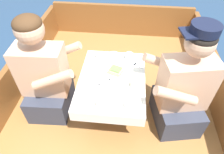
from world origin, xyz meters
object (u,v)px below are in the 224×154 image
object	(u,v)px
sandwich	(116,71)
person_starboard	(182,90)
person_port	(45,77)
tin_can	(134,84)
coffee_cup_center	(101,103)
coffee_cup_port	(100,56)
coffee_cup_starboard	(129,56)

from	to	relation	value
sandwich	person_starboard	bearing A→B (deg)	-14.36
person_port	tin_can	world-z (taller)	person_port
coffee_cup_center	tin_can	distance (m)	0.33
coffee_cup_port	sandwich	bearing A→B (deg)	-49.78
person_port	tin_can	distance (m)	0.77
coffee_cup_center	sandwich	bearing A→B (deg)	78.29
coffee_cup_port	coffee_cup_starboard	xyz separation A→B (m)	(0.28, 0.02, 0.01)
tin_can	coffee_cup_center	bearing A→B (deg)	-137.15
person_port	tin_can	bearing A→B (deg)	-5.41
sandwich	coffee_cup_port	distance (m)	0.27
tin_can	coffee_cup_port	bearing A→B (deg)	134.01
sandwich	tin_can	size ratio (longest dim) A/B	2.06
sandwich	coffee_cup_starboard	xyz separation A→B (m)	(0.11, 0.22, -0.00)
sandwich	tin_can	xyz separation A→B (m)	(0.16, -0.14, -0.00)
person_starboard	tin_can	distance (m)	0.40
person_starboard	coffee_cup_center	size ratio (longest dim) A/B	9.55
person_port	coffee_cup_starboard	xyz separation A→B (m)	(0.72, 0.33, 0.04)
sandwich	coffee_cup_port	xyz separation A→B (m)	(-0.17, 0.20, -0.01)
person_starboard	tin_can	world-z (taller)	person_starboard
sandwich	person_port	bearing A→B (deg)	-170.01
coffee_cup_starboard	coffee_cup_center	size ratio (longest dim) A/B	0.94
sandwich	coffee_cup_port	bearing A→B (deg)	130.22
coffee_cup_port	tin_can	world-z (taller)	tin_can
tin_can	person_port	bearing A→B (deg)	177.22
person_port	sandwich	world-z (taller)	person_port
coffee_cup_starboard	tin_can	xyz separation A→B (m)	(0.05, -0.36, -0.00)
person_port	person_starboard	bearing A→B (deg)	-4.39
coffee_cup_center	person_starboard	bearing A→B (deg)	19.49
tin_can	person_starboard	bearing A→B (deg)	0.24
person_starboard	sandwich	size ratio (longest dim) A/B	7.24
sandwich	coffee_cup_starboard	bearing A→B (deg)	63.21
coffee_cup_port	coffee_cup_center	xyz separation A→B (m)	(0.10, -0.57, 0.00)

